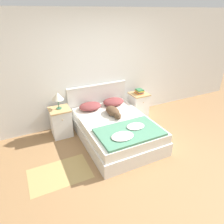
# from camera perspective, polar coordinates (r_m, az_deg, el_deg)

# --- Properties ---
(ground_plane) EXTENTS (16.00, 16.00, 0.00)m
(ground_plane) POSITION_cam_1_polar(r_m,az_deg,el_deg) (3.67, 9.83, -16.01)
(ground_plane) COLOR #997047
(wall_back) EXTENTS (9.00, 0.06, 2.55)m
(wall_back) POSITION_cam_1_polar(r_m,az_deg,el_deg) (4.72, -4.13, 12.16)
(wall_back) COLOR white
(wall_back) RESTS_ON ground_plane
(bed) EXTENTS (1.40, 1.93, 0.47)m
(bed) POSITION_cam_1_polar(r_m,az_deg,el_deg) (4.23, 1.15, -5.16)
(bed) COLOR silver
(bed) RESTS_ON ground_plane
(headboard) EXTENTS (1.48, 0.06, 0.94)m
(headboard) POSITION_cam_1_polar(r_m,az_deg,el_deg) (4.90, -4.08, 2.99)
(headboard) COLOR silver
(headboard) RESTS_ON ground_plane
(nightstand_left) EXTENTS (0.43, 0.42, 0.64)m
(nightstand_left) POSITION_cam_1_polar(r_m,az_deg,el_deg) (4.47, -14.35, -2.80)
(nightstand_left) COLOR white
(nightstand_left) RESTS_ON ground_plane
(nightstand_right) EXTENTS (0.43, 0.42, 0.64)m
(nightstand_right) POSITION_cam_1_polar(r_m,az_deg,el_deg) (5.15, 7.56, 1.98)
(nightstand_right) COLOR white
(nightstand_right) RESTS_ON ground_plane
(pillow_left) EXTENTS (0.51, 0.40, 0.15)m
(pillow_left) POSITION_cam_1_polar(r_m,az_deg,el_deg) (4.55, -6.22, 1.65)
(pillow_left) COLOR brown
(pillow_left) RESTS_ON bed
(pillow_right) EXTENTS (0.51, 0.40, 0.15)m
(pillow_right) POSITION_cam_1_polar(r_m,az_deg,el_deg) (4.76, 0.42, 2.99)
(pillow_right) COLOR brown
(pillow_right) RESTS_ON bed
(quilt) EXTENTS (1.18, 0.75, 0.08)m
(quilt) POSITION_cam_1_polar(r_m,az_deg,el_deg) (3.68, 4.93, -5.71)
(quilt) COLOR #4C8466
(quilt) RESTS_ON bed
(dog) EXTENTS (0.25, 0.62, 0.16)m
(dog) POSITION_cam_1_polar(r_m,az_deg,el_deg) (4.27, 0.34, 0.11)
(dog) COLOR brown
(dog) RESTS_ON bed
(book_stack) EXTENTS (0.19, 0.24, 0.11)m
(book_stack) POSITION_cam_1_polar(r_m,az_deg,el_deg) (5.01, 7.78, 5.85)
(book_stack) COLOR orange
(book_stack) RESTS_ON nightstand_right
(table_lamp) EXTENTS (0.24, 0.24, 0.36)m
(table_lamp) POSITION_cam_1_polar(r_m,az_deg,el_deg) (4.23, -15.31, 4.29)
(table_lamp) COLOR #336B4C
(table_lamp) RESTS_ON nightstand_left
(rug) EXTENTS (1.02, 0.67, 0.00)m
(rug) POSITION_cam_1_polar(r_m,az_deg,el_deg) (3.67, -14.71, -16.66)
(rug) COLOR tan
(rug) RESTS_ON ground_plane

